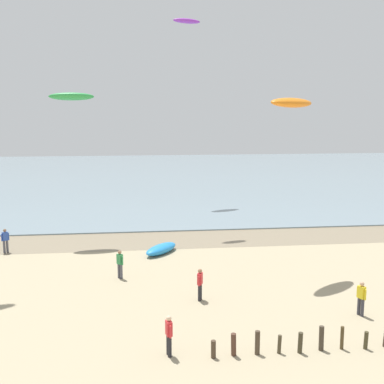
{
  "coord_description": "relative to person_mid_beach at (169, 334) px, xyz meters",
  "views": [
    {
      "loc": [
        -4.33,
        -9.21,
        9.76
      ],
      "look_at": [
        -1.76,
        13.27,
        6.0
      ],
      "focal_mm": 45.31,
      "sensor_mm": 36.0,
      "label": 1
    }
  ],
  "objects": [
    {
      "name": "kite_aloft_4",
      "position": [
        7.97,
        9.84,
        9.36
      ],
      "size": [
        3.6,
        2.94,
        0.71
      ],
      "primitive_type": "ellipsoid",
      "rotation": [
        0.14,
        0.0,
        0.59
      ],
      "color": "orange"
    },
    {
      "name": "person_mid_beach",
      "position": [
        0.0,
        0.0,
        0.0
      ],
      "size": [
        0.28,
        0.56,
        1.71
      ],
      "color": "#232328",
      "rests_on": "ground"
    },
    {
      "name": "person_by_waterline",
      "position": [
        2.0,
        5.65,
        0.0
      ],
      "size": [
        0.34,
        0.54,
        1.71
      ],
      "color": "#232328",
      "rests_on": "ground"
    },
    {
      "name": "kite_aloft_0",
      "position": [
        4.29,
        34.25,
        18.19
      ],
      "size": [
        3.24,
        1.94,
        0.5
      ],
      "primitive_type": "ellipsoid",
      "rotation": [
        -0.01,
        0.0,
        3.47
      ],
      "color": "purple"
    },
    {
      "name": "person_left_flank",
      "position": [
        9.48,
        2.86,
        0.0
      ],
      "size": [
        0.34,
        0.54,
        1.71
      ],
      "color": "#383842",
      "rests_on": "ground"
    },
    {
      "name": "wet_sand_strip",
      "position": [
        3.18,
        17.88,
        -0.91
      ],
      "size": [
        120.0,
        5.18,
        0.01
      ],
      "primitive_type": "cube",
      "color": "#84755B",
      "rests_on": "ground"
    },
    {
      "name": "kite_aloft_6",
      "position": [
        -5.86,
        18.86,
        9.94
      ],
      "size": [
        3.37,
        1.43,
        0.77
      ],
      "primitive_type": "ellipsoid",
      "rotation": [
        -0.25,
        0.0,
        0.09
      ],
      "color": "green"
    },
    {
      "name": "sea",
      "position": [
        3.18,
        55.46,
        -0.87
      ],
      "size": [
        160.0,
        70.0,
        0.1
      ],
      "primitive_type": "cube",
      "color": "gray",
      "rests_on": "ground"
    },
    {
      "name": "grounded_kite",
      "position": [
        0.42,
        14.4,
        -0.6
      ],
      "size": [
        2.85,
        3.18,
        0.63
      ],
      "primitive_type": "ellipsoid",
      "rotation": [
        0.0,
        0.0,
        0.9
      ],
      "color": "#2384D1",
      "rests_on": "ground"
    },
    {
      "name": "person_far_down_beach",
      "position": [
        -2.26,
        9.55,
        0.0
      ],
      "size": [
        0.4,
        0.46,
        1.71
      ],
      "color": "#4C4C56",
      "rests_on": "ground"
    },
    {
      "name": "groyne_mid",
      "position": [
        6.67,
        -0.31,
        -0.45
      ],
      "size": [
        10.26,
        0.37,
        1.05
      ],
      "color": "#463728",
      "rests_on": "ground"
    },
    {
      "name": "person_right_flank",
      "position": [
        -10.38,
        15.79,
        0.0
      ],
      "size": [
        0.47,
        0.39,
        1.71
      ],
      "color": "#4C4C56",
      "rests_on": "ground"
    }
  ]
}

